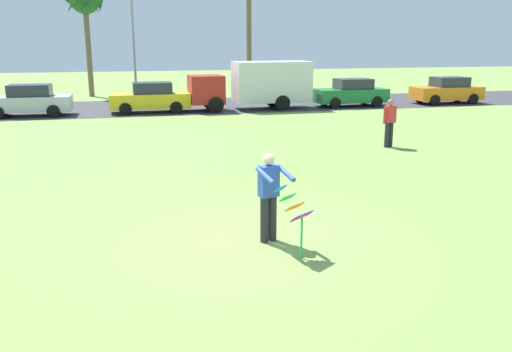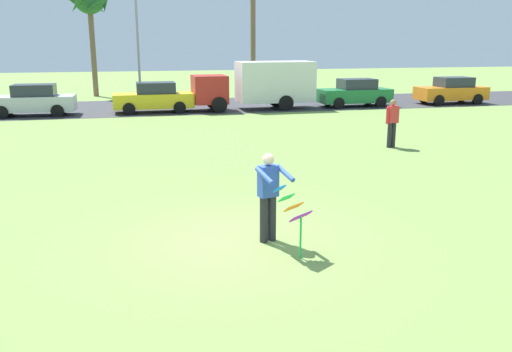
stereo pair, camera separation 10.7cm
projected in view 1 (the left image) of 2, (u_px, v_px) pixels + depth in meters
ground_plane at (240, 242)px, 10.33m from camera, size 120.00×120.00×0.00m
road_strip at (160, 107)px, 31.20m from camera, size 120.00×8.00×0.01m
person_kite_flyer at (269, 194)px, 10.14m from camera, size 0.67×0.74×1.73m
kite_held at (295, 210)px, 9.46m from camera, size 0.66×0.73×1.26m
parked_car_silver at (29, 101)px, 27.20m from camera, size 4.24×1.90×1.60m
parked_car_yellow at (150, 98)px, 28.61m from camera, size 4.22×1.87×1.60m
parked_truck_red_cab at (257, 84)px, 29.81m from camera, size 6.73×2.20×2.62m
parked_car_green at (351, 93)px, 31.27m from camera, size 4.25×1.93×1.60m
parked_car_orange at (447, 91)px, 32.72m from camera, size 4.22×1.87×1.60m
palm_tree_right_near at (85, 2)px, 35.53m from camera, size 2.58×2.71×7.53m
streetlight_pole at (133, 36)px, 34.47m from camera, size 0.24×1.65×7.00m
person_walker_near at (390, 122)px, 19.28m from camera, size 0.56×0.29×1.73m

